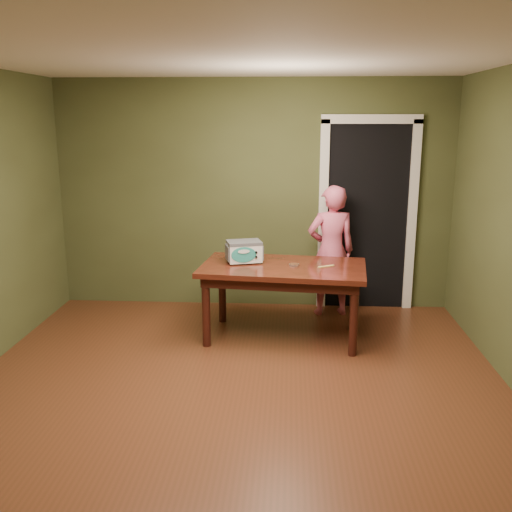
{
  "coord_description": "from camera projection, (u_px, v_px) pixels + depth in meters",
  "views": [
    {
      "loc": [
        0.42,
        -3.98,
        2.16
      ],
      "look_at": [
        0.12,
        1.0,
        0.95
      ],
      "focal_mm": 40.0,
      "sensor_mm": 36.0,
      "label": 1
    }
  ],
  "objects": [
    {
      "name": "toy_oven",
      "position": [
        244.0,
        251.0,
        5.69
      ],
      "size": [
        0.4,
        0.32,
        0.22
      ],
      "rotation": [
        0.0,
        0.0,
        0.28
      ],
      "color": "#4C4F54",
      "rests_on": "dining_table"
    },
    {
      "name": "doorway",
      "position": [
        364.0,
        214.0,
        6.77
      ],
      "size": [
        1.1,
        0.66,
        2.25
      ],
      "color": "black",
      "rests_on": "ground"
    },
    {
      "name": "dining_table",
      "position": [
        283.0,
        275.0,
        5.63
      ],
      "size": [
        1.69,
        1.06,
        0.75
      ],
      "rotation": [
        0.0,
        0.0,
        -0.11
      ],
      "color": "black",
      "rests_on": "floor"
    },
    {
      "name": "spatula",
      "position": [
        326.0,
        266.0,
        5.55
      ],
      "size": [
        0.17,
        0.11,
        0.01
      ],
      "primitive_type": "cube",
      "rotation": [
        0.0,
        0.0,
        0.54
      ],
      "color": "#E4CB63",
      "rests_on": "dining_table"
    },
    {
      "name": "baking_pan",
      "position": [
        294.0,
        265.0,
        5.58
      ],
      "size": [
        0.1,
        0.1,
        0.02
      ],
      "color": "silver",
      "rests_on": "dining_table"
    },
    {
      "name": "floor",
      "position": [
        233.0,
        406.0,
        4.39
      ],
      "size": [
        5.0,
        5.0,
        0.0
      ],
      "primitive_type": "plane",
      "color": "#542918",
      "rests_on": "ground"
    },
    {
      "name": "child",
      "position": [
        331.0,
        251.0,
        6.31
      ],
      "size": [
        0.59,
        0.44,
        1.46
      ],
      "primitive_type": "imported",
      "rotation": [
        0.0,
        0.0,
        3.32
      ],
      "color": "#E45D81",
      "rests_on": "floor"
    },
    {
      "name": "room_shell",
      "position": [
        230.0,
        184.0,
        3.99
      ],
      "size": [
        4.52,
        5.02,
        2.61
      ],
      "color": "#46502A",
      "rests_on": "ground"
    }
  ]
}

